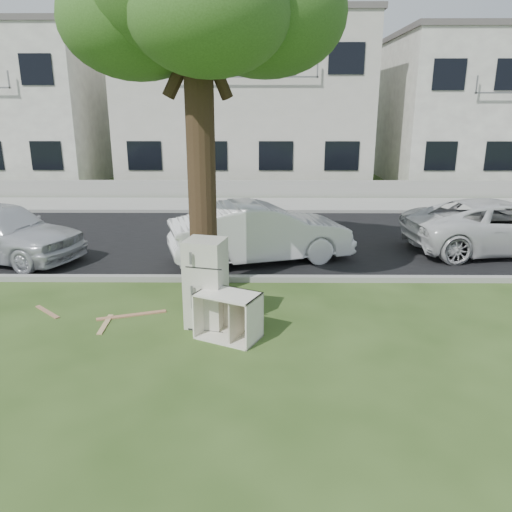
{
  "coord_description": "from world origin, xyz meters",
  "views": [
    {
      "loc": [
        0.7,
        -7.67,
        3.64
      ],
      "look_at": [
        0.64,
        0.6,
        1.13
      ],
      "focal_mm": 35.0,
      "sensor_mm": 36.0,
      "label": 1
    }
  ],
  "objects_px": {
    "car_center": "(261,232)",
    "car_right": "(501,226)",
    "cabinet": "(228,316)",
    "fridge": "(206,283)"
  },
  "relations": [
    {
      "from": "car_right",
      "to": "car_center",
      "type": "bearing_deg",
      "value": 91.57
    },
    {
      "from": "cabinet",
      "to": "car_center",
      "type": "bearing_deg",
      "value": 108.87
    },
    {
      "from": "fridge",
      "to": "car_center",
      "type": "relative_size",
      "value": 0.35
    },
    {
      "from": "car_center",
      "to": "car_right",
      "type": "xyz_separation_m",
      "value": [
        6.14,
        0.87,
        -0.05
      ]
    },
    {
      "from": "cabinet",
      "to": "car_right",
      "type": "height_order",
      "value": "car_right"
    },
    {
      "from": "car_center",
      "to": "car_right",
      "type": "height_order",
      "value": "car_center"
    },
    {
      "from": "fridge",
      "to": "cabinet",
      "type": "relative_size",
      "value": 1.55
    },
    {
      "from": "fridge",
      "to": "cabinet",
      "type": "xyz_separation_m",
      "value": [
        0.4,
        -0.49,
        -0.38
      ]
    },
    {
      "from": "cabinet",
      "to": "car_center",
      "type": "distance_m",
      "value": 4.23
    },
    {
      "from": "car_center",
      "to": "car_right",
      "type": "bearing_deg",
      "value": -98.64
    }
  ]
}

